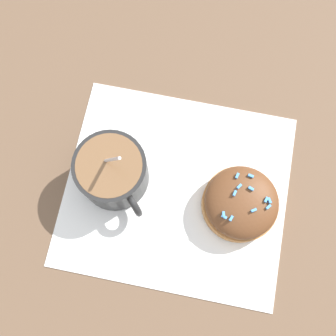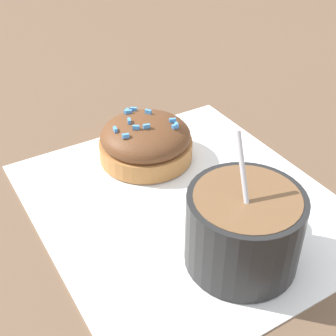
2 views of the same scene
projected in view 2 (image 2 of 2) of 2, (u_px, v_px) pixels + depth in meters
ground_plane at (184, 204)px, 0.45m from camera, size 3.00×3.00×0.00m
paper_napkin at (184, 203)px, 0.45m from camera, size 0.31×0.27×0.00m
coffee_cup at (240, 227)px, 0.37m from camera, size 0.10×0.10×0.12m
frosted_pastry at (146, 141)px, 0.50m from camera, size 0.10×0.10×0.05m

